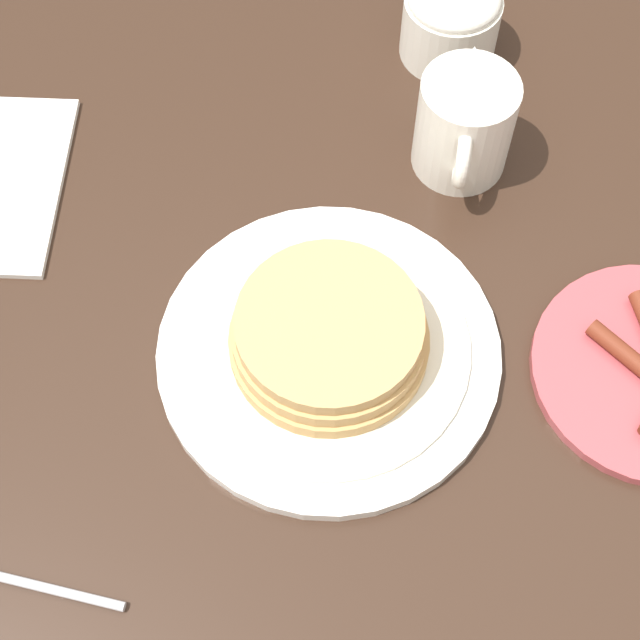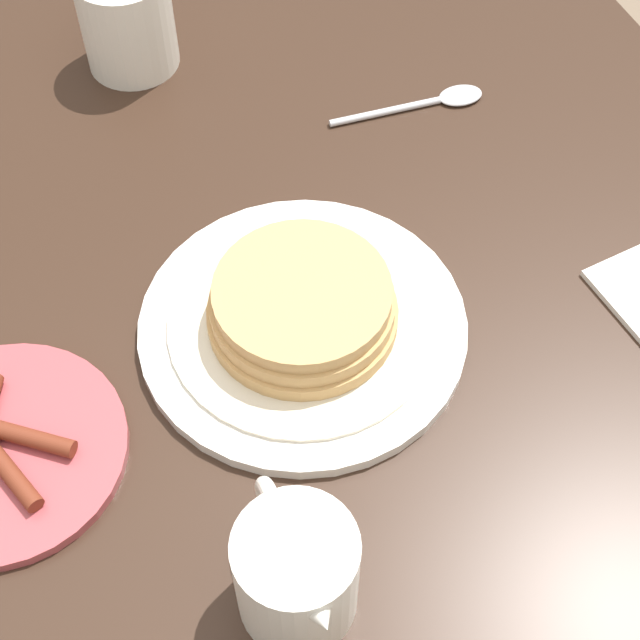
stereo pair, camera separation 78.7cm
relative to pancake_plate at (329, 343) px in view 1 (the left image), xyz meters
name	(u,v)px [view 1 (the left image)]	position (x,y,z in m)	size (l,w,h in m)	color
ground_plane	(352,602)	(0.02, 0.04, -0.79)	(8.00, 8.00, 0.00)	#7A6651
dining_table	(373,439)	(0.02, 0.04, -0.14)	(1.21, 1.04, 0.77)	#332116
pancake_plate	(329,343)	(0.00, 0.00, 0.00)	(0.27, 0.27, 0.06)	white
creamer_pitcher	(465,123)	(-0.21, 0.09, 0.03)	(0.13, 0.08, 0.10)	silver
sugar_bowl	(452,18)	(-0.34, 0.07, 0.02)	(0.09, 0.09, 0.09)	silver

